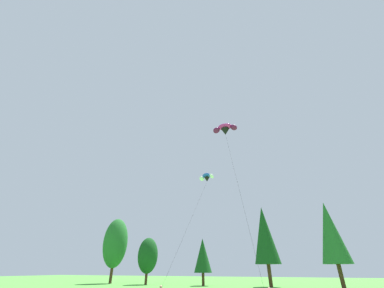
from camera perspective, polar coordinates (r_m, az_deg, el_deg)
treeline_tree_a at (r=64.19m, az=-17.52°, el=-21.21°), size 5.51×5.51×13.75m
treeline_tree_b at (r=57.97m, az=-10.32°, el=-24.31°), size 4.22×4.22×8.95m
treeline_tree_c at (r=52.92m, az=2.53°, el=-24.61°), size 3.44×3.44×8.38m
treeline_tree_d at (r=51.21m, az=16.65°, el=-19.65°), size 4.64×4.64×13.83m
treeline_tree_e at (r=50.27m, az=29.68°, el=-17.44°), size 4.58×4.58×13.56m
parafoil_kite_high_blue_white at (r=34.97m, az=3.46°, el=-7.83°), size 2.49×13.26×13.88m
parafoil_kite_mid_magenta at (r=35.95m, az=7.77°, el=3.46°), size 6.21×11.64×20.28m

